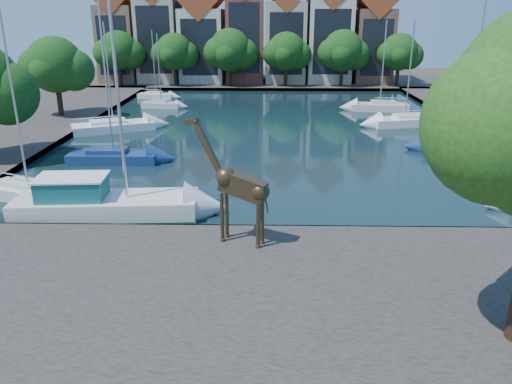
% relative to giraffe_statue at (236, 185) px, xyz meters
% --- Properties ---
extents(ground, '(160.00, 160.00, 0.00)m').
position_rel_giraffe_statue_xyz_m(ground, '(2.06, 1.92, -3.26)').
color(ground, '#38332B').
rests_on(ground, ground).
extents(water_basin, '(38.00, 50.00, 0.08)m').
position_rel_giraffe_statue_xyz_m(water_basin, '(2.06, 25.92, -3.22)').
color(water_basin, black).
rests_on(water_basin, ground).
extents(near_quay, '(50.00, 14.00, 0.50)m').
position_rel_giraffe_statue_xyz_m(near_quay, '(2.06, -5.08, -3.01)').
color(near_quay, '#453F3C').
rests_on(near_quay, ground).
extents(far_quay, '(60.00, 16.00, 0.50)m').
position_rel_giraffe_statue_xyz_m(far_quay, '(2.06, 57.92, -3.01)').
color(far_quay, '#453F3C').
rests_on(far_quay, ground).
extents(left_quay, '(14.00, 52.00, 0.50)m').
position_rel_giraffe_statue_xyz_m(left_quay, '(-22.94, 25.92, -3.01)').
color(left_quay, '#453F3C').
rests_on(left_quay, ground).
extents(townhouse_west_end, '(5.44, 9.18, 14.93)m').
position_rel_giraffe_statue_xyz_m(townhouse_west_end, '(-20.94, 57.90, 4.10)').
color(townhouse_west_end, brown).
rests_on(townhouse_west_end, far_quay).
extents(townhouse_west_mid, '(5.94, 9.18, 16.79)m').
position_rel_giraffe_statue_xyz_m(townhouse_west_mid, '(-14.94, 57.90, 4.97)').
color(townhouse_west_mid, '#BCAB91').
rests_on(townhouse_west_mid, far_quay).
extents(townhouse_west_inner, '(6.43, 9.18, 15.15)m').
position_rel_giraffe_statue_xyz_m(townhouse_west_inner, '(-8.44, 57.91, 4.09)').
color(townhouse_west_inner, silver).
rests_on(townhouse_west_inner, far_quay).
extents(townhouse_center, '(5.44, 9.18, 16.93)m').
position_rel_giraffe_statue_xyz_m(townhouse_center, '(-1.94, 57.90, 5.10)').
color(townhouse_center, brown).
rests_on(townhouse_center, far_quay).
extents(townhouse_east_inner, '(5.94, 9.18, 15.79)m').
position_rel_giraffe_statue_xyz_m(townhouse_east_inner, '(4.06, 57.91, 4.47)').
color(townhouse_east_inner, tan).
rests_on(townhouse_east_inner, far_quay).
extents(townhouse_east_mid, '(6.43, 9.18, 16.65)m').
position_rel_giraffe_statue_xyz_m(townhouse_east_mid, '(10.56, 57.91, 4.84)').
color(townhouse_east_mid, beige).
rests_on(townhouse_east_mid, far_quay).
extents(townhouse_east_end, '(5.44, 9.18, 14.43)m').
position_rel_giraffe_statue_xyz_m(townhouse_east_end, '(17.06, 57.91, 3.85)').
color(townhouse_east_end, brown).
rests_on(townhouse_east_end, far_quay).
extents(far_tree_far_west, '(7.28, 5.60, 7.68)m').
position_rel_giraffe_statue_xyz_m(far_tree_far_west, '(-19.84, 52.41, 1.92)').
color(far_tree_far_west, '#332114').
rests_on(far_tree_far_west, far_quay).
extents(far_tree_west, '(6.76, 5.20, 7.36)m').
position_rel_giraffe_statue_xyz_m(far_tree_west, '(-11.85, 52.41, 1.81)').
color(far_tree_west, '#332114').
rests_on(far_tree_west, far_quay).
extents(far_tree_mid_west, '(7.80, 6.00, 8.00)m').
position_rel_giraffe_statue_xyz_m(far_tree_mid_west, '(-3.83, 52.41, 2.03)').
color(far_tree_mid_west, '#332114').
rests_on(far_tree_mid_west, far_quay).
extents(far_tree_mid_east, '(7.02, 5.40, 7.52)m').
position_rel_giraffe_statue_xyz_m(far_tree_mid_east, '(4.16, 52.41, 1.87)').
color(far_tree_mid_east, '#332114').
rests_on(far_tree_mid_east, far_quay).
extents(far_tree_east, '(7.54, 5.80, 7.84)m').
position_rel_giraffe_statue_xyz_m(far_tree_east, '(12.16, 52.41, 1.98)').
color(far_tree_east, '#332114').
rests_on(far_tree_east, far_quay).
extents(far_tree_far_east, '(6.76, 5.20, 7.36)m').
position_rel_giraffe_statue_xyz_m(far_tree_far_east, '(20.15, 52.41, 1.81)').
color(far_tree_far_east, '#332114').
rests_on(far_tree_far_east, far_quay).
extents(side_tree_left_far, '(7.28, 5.60, 7.88)m').
position_rel_giraffe_statue_xyz_m(side_tree_left_far, '(-19.84, 29.91, 2.12)').
color(side_tree_left_far, '#332114').
rests_on(side_tree_left_far, left_quay).
extents(giraffe_statue, '(3.79, 1.82, 5.62)m').
position_rel_giraffe_statue_xyz_m(giraffe_statue, '(0.00, 0.00, 0.00)').
color(giraffe_statue, '#3C301E').
rests_on(giraffe_statue, near_quay).
extents(motorsailer, '(9.86, 3.52, 11.41)m').
position_rel_giraffe_statue_xyz_m(motorsailer, '(-7.61, 3.89, -2.30)').
color(motorsailer, silver).
rests_on(motorsailer, water_basin).
extents(sailboat_left_a, '(6.04, 4.06, 11.20)m').
position_rel_giraffe_statue_xyz_m(sailboat_left_a, '(-12.67, 6.40, -2.59)').
color(sailboat_left_a, silver).
rests_on(sailboat_left_a, water_basin).
extents(sailboat_left_b, '(6.48, 2.37, 12.63)m').
position_rel_giraffe_statue_xyz_m(sailboat_left_b, '(-9.94, 14.24, -2.60)').
color(sailboat_left_b, navy).
rests_on(sailboat_left_b, water_basin).
extents(sailboat_left_c, '(7.72, 5.40, 9.68)m').
position_rel_giraffe_statue_xyz_m(sailboat_left_c, '(-12.94, 24.49, -2.62)').
color(sailboat_left_c, white).
rests_on(sailboat_left_c, water_basin).
extents(sailboat_left_d, '(4.56, 2.06, 8.27)m').
position_rel_giraffe_statue_xyz_m(sailboat_left_d, '(-10.87, 36.47, -2.66)').
color(sailboat_left_d, silver).
rests_on(sailboat_left_d, water_basin).
extents(sailboat_left_e, '(4.73, 2.19, 8.38)m').
position_rel_giraffe_statue_xyz_m(sailboat_left_e, '(-12.94, 43.36, -2.70)').
color(sailboat_left_e, white).
rests_on(sailboat_left_e, water_basin).
extents(sailboat_right_b, '(6.78, 3.06, 11.46)m').
position_rel_giraffe_statue_xyz_m(sailboat_right_b, '(17.04, 17.70, -2.58)').
color(sailboat_right_b, navy).
rests_on(sailboat_right_b, water_basin).
extents(sailboat_right_c, '(6.86, 3.65, 9.79)m').
position_rel_giraffe_statue_xyz_m(sailboat_right_c, '(14.81, 27.41, -2.59)').
color(sailboat_right_c, white).
rests_on(sailboat_right_c, water_basin).
extents(sailboat_right_d, '(6.46, 2.76, 9.71)m').
position_rel_giraffe_statue_xyz_m(sailboat_right_d, '(14.06, 35.34, -2.59)').
color(sailboat_right_d, silver).
rests_on(sailboat_right_d, water_basin).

